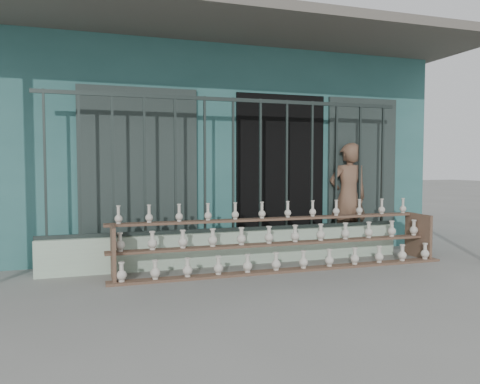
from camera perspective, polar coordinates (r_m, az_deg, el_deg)
name	(u,v)px	position (r m, az deg, el deg)	size (l,w,h in m)	color
ground	(268,288)	(5.26, 3.45, -11.56)	(60.00, 60.00, 0.00)	slate
workshop_building	(189,151)	(9.15, -6.27, 5.00)	(7.40, 6.60, 3.21)	#2F6462
parapet_wall	(233,248)	(6.41, -0.84, -6.79)	(5.00, 0.20, 0.45)	#AFCCB0
security_fence	(233,165)	(6.31, -0.84, 3.32)	(5.00, 0.04, 1.80)	#283330
shelf_rack	(283,240)	(6.19, 5.21, -5.89)	(4.50, 0.68, 0.85)	brown
elderly_woman	(348,198)	(7.44, 13.05, -0.67)	(0.62, 0.40, 1.69)	brown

